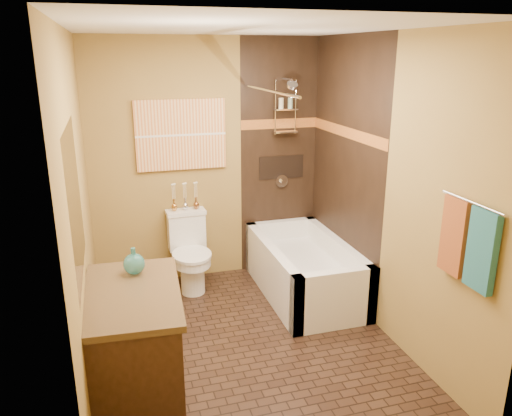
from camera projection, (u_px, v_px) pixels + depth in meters
name	position (u px, v px, depth m)	size (l,w,h in m)	color
floor	(248.00, 345.00, 4.16)	(3.00, 3.00, 0.00)	black
wall_left	(81.00, 216.00, 3.46)	(0.02, 3.00, 2.50)	olive
wall_right	(387.00, 190.00, 4.11)	(0.02, 3.00, 2.50)	olive
wall_back	(208.00, 162.00, 5.16)	(2.40, 0.02, 2.50)	olive
wall_front	(331.00, 287.00, 2.41)	(2.40, 0.02, 2.50)	olive
ceiling	(246.00, 27.00, 3.41)	(3.00, 3.00, 0.00)	silver
alcove_tile_back	(279.00, 158.00, 5.36)	(0.85, 0.01, 2.50)	black
alcove_tile_right	(345.00, 170.00, 4.80)	(0.01, 1.50, 2.50)	black
mosaic_band_back	(280.00, 124.00, 5.24)	(0.85, 0.01, 0.10)	#9A4C1C
mosaic_band_right	(346.00, 132.00, 4.68)	(0.01, 1.50, 0.10)	#9A4C1C
alcove_niche	(281.00, 167.00, 5.39)	(0.50, 0.01, 0.25)	black
shower_fixtures	(285.00, 120.00, 5.14)	(0.24, 0.33, 1.16)	silver
curtain_rod	(268.00, 90.00, 4.35)	(0.03, 0.03, 1.55)	silver
towel_bar	(472.00, 202.00, 3.08)	(0.02, 0.02, 0.55)	silver
towel_teal	(482.00, 250.00, 3.04)	(0.05, 0.22, 0.52)	#205D6B
towel_rust	(454.00, 236.00, 3.28)	(0.05, 0.22, 0.52)	brown
sunset_painting	(181.00, 135.00, 4.97)	(0.90, 0.04, 0.70)	orange
vanity_mirror	(75.00, 202.00, 2.91)	(0.01, 1.00, 0.90)	white
bathtub	(304.00, 273.00, 5.00)	(0.80, 1.50, 0.55)	white
toilet	(190.00, 252.00, 5.07)	(0.41, 0.59, 0.79)	white
vanity	(135.00, 352.00, 3.29)	(0.68, 1.04, 0.89)	black
teal_bottle	(134.00, 261.00, 3.39)	(0.15, 0.15, 0.23)	#26736D
bud_vases	(185.00, 196.00, 5.07)	(0.29, 0.06, 0.28)	#C0843C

